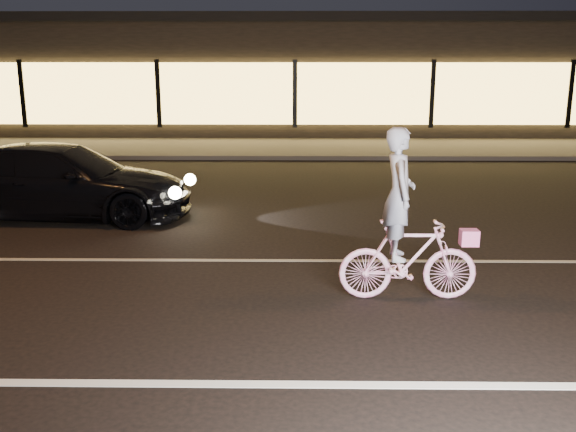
{
  "coord_description": "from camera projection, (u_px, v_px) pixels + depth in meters",
  "views": [
    {
      "loc": [
        0.05,
        -6.55,
        2.77
      ],
      "look_at": [
        -0.04,
        0.6,
        0.99
      ],
      "focal_mm": 40.0,
      "sensor_mm": 36.0,
      "label": 1
    }
  ],
  "objects": [
    {
      "name": "lane_stripe_near",
      "position": [
        290.0,
        384.0,
        5.57
      ],
      "size": [
        60.0,
        0.12,
        0.01
      ],
      "primitive_type": "cube",
      "color": "silver",
      "rests_on": "ground"
    },
    {
      "name": "sedan",
      "position": [
        63.0,
        181.0,
        11.26
      ],
      "size": [
        4.54,
        2.02,
        1.29
      ],
      "rotation": [
        0.0,
        0.0,
        1.52
      ],
      "color": "black",
      "rests_on": "ground"
    },
    {
      "name": "storefront",
      "position": [
        295.0,
        74.0,
        24.92
      ],
      "size": [
        25.4,
        8.42,
        4.2
      ],
      "color": "black",
      "rests_on": "ground"
    },
    {
      "name": "cyclist",
      "position": [
        406.0,
        240.0,
        7.39
      ],
      "size": [
        1.61,
        0.55,
        2.02
      ],
      "rotation": [
        0.0,
        0.0,
        1.57
      ],
      "color": "#FF54A9",
      "rests_on": "ground"
    },
    {
      "name": "lane_stripe_far",
      "position": [
        292.0,
        260.0,
        8.97
      ],
      "size": [
        60.0,
        0.1,
        0.01
      ],
      "primitive_type": "cube",
      "color": "gray",
      "rests_on": "ground"
    },
    {
      "name": "sidewalk",
      "position": [
        295.0,
        148.0,
        19.63
      ],
      "size": [
        30.0,
        4.0,
        0.12
      ],
      "primitive_type": "cube",
      "color": "#383533",
      "rests_on": "ground"
    },
    {
      "name": "ground",
      "position": [
        291.0,
        317.0,
        7.03
      ],
      "size": [
        90.0,
        90.0,
        0.0
      ],
      "primitive_type": "plane",
      "color": "black",
      "rests_on": "ground"
    }
  ]
}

